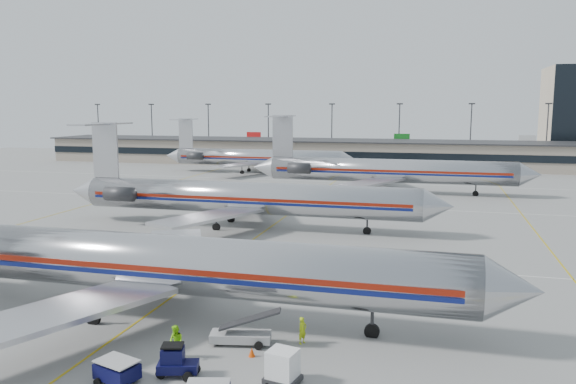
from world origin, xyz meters
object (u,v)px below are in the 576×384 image
(uld_container, at_px, (283,367))
(tug_center, at_px, (176,362))
(jet_foreground, at_px, (140,261))
(jet_second_row, at_px, (240,197))
(belt_loader, at_px, (242,334))

(uld_container, bearing_deg, tug_center, -161.50)
(jet_foreground, distance_m, jet_second_row, 28.74)
(tug_center, height_order, uld_container, uld_container)
(jet_second_row, xyz_separation_m, tug_center, (9.42, -36.31, -2.79))
(tug_center, xyz_separation_m, uld_container, (5.65, 0.65, 0.12))
(tug_center, bearing_deg, jet_foreground, 113.63)
(jet_second_row, bearing_deg, tug_center, -75.46)
(jet_foreground, height_order, tug_center, jet_foreground)
(belt_loader, bearing_deg, jet_foreground, 148.52)
(tug_center, distance_m, uld_container, 5.69)
(jet_foreground, height_order, uld_container, jet_foreground)
(tug_center, height_order, belt_loader, belt_loader)
(tug_center, relative_size, belt_loader, 0.53)
(jet_second_row, height_order, uld_container, jet_second_row)
(jet_foreground, xyz_separation_m, jet_second_row, (-3.10, 28.57, -0.15))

